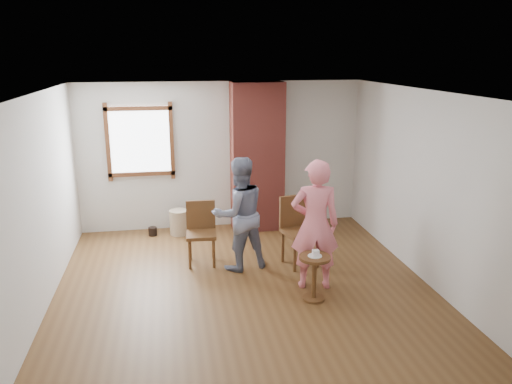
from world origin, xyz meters
TOP-DOWN VIEW (x-y plane):
  - ground at (0.00, 0.00)m, footprint 5.50×5.50m
  - room_shell at (-0.06, 0.61)m, footprint 5.04×5.52m
  - brick_chimney at (0.60, 2.50)m, footprint 0.90×0.50m
  - stoneware_crock at (-0.80, 2.40)m, footprint 0.41×0.41m
  - dark_pot at (-1.26, 2.40)m, footprint 0.17×0.17m
  - dining_chair_left at (-0.50, 1.12)m, footprint 0.46×0.46m
  - dining_chair_right at (0.92, 0.84)m, footprint 0.58×0.58m
  - side_table at (0.83, -0.35)m, footprint 0.40×0.40m
  - cake_plate at (0.83, -0.35)m, footprint 0.18×0.18m
  - cake_slice at (0.84, -0.35)m, footprint 0.08×0.07m
  - man at (0.03, 0.81)m, footprint 0.95×0.82m
  - person_pink at (0.93, 0.03)m, footprint 0.70×0.52m

SIDE VIEW (x-z plane):
  - ground at x=0.00m, z-range 0.00..0.00m
  - dark_pot at x=-1.26m, z-range 0.00..0.15m
  - stoneware_crock at x=-0.80m, z-range 0.00..0.43m
  - side_table at x=0.83m, z-range 0.10..0.70m
  - dining_chair_left at x=-0.50m, z-range 0.06..0.99m
  - dining_chair_right at x=0.92m, z-range 0.06..1.09m
  - cake_plate at x=0.83m, z-range 0.60..0.61m
  - cake_slice at x=0.84m, z-range 0.61..0.67m
  - man at x=0.03m, z-range 0.00..1.67m
  - person_pink at x=0.93m, z-range 0.00..1.77m
  - brick_chimney at x=0.60m, z-range 0.00..2.60m
  - room_shell at x=-0.06m, z-range 0.50..3.12m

